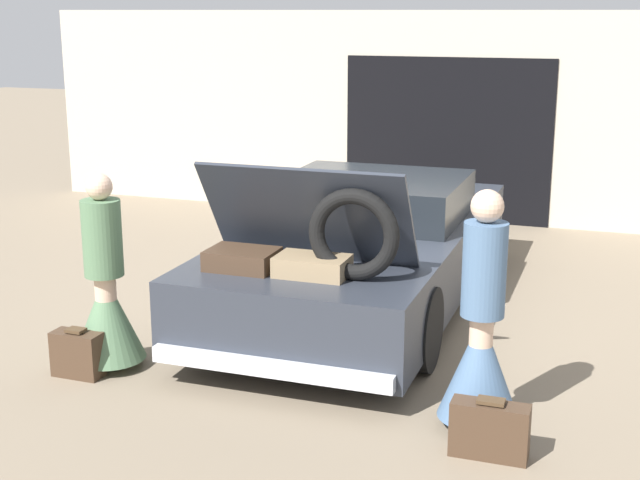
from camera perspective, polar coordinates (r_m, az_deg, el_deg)
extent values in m
plane|color=#7F705B|center=(8.77, 2.83, -4.12)|extent=(40.00, 40.00, 0.00)
cube|color=beige|center=(12.21, 8.22, 7.78)|extent=(12.00, 0.12, 2.80)
cube|color=black|center=(12.18, 8.10, 6.34)|extent=(2.80, 0.02, 2.20)
cube|color=#2D333D|center=(8.62, 2.87, -0.97)|extent=(1.97, 4.75, 0.64)
cube|color=#1E2328|center=(8.77, 3.44, 2.77)|extent=(1.73, 1.52, 0.40)
cylinder|color=black|center=(10.29, 0.31, 0.71)|extent=(0.18, 0.69, 0.69)
cylinder|color=black|center=(9.86, 10.41, -0.13)|extent=(0.18, 0.69, 0.69)
cylinder|color=black|center=(7.71, -6.74, -4.14)|extent=(0.18, 0.69, 0.69)
cylinder|color=black|center=(7.13, 6.67, -5.69)|extent=(0.18, 0.69, 0.69)
cube|color=silver|center=(6.53, -3.25, -8.18)|extent=(1.87, 0.10, 0.12)
cube|color=#2D333D|center=(6.98, -0.75, 1.58)|extent=(1.67, 0.58, 0.85)
cube|color=#473323|center=(7.03, -5.00, -1.23)|extent=(0.54, 0.39, 0.16)
cube|color=#9E8460|center=(6.82, -0.50, -1.67)|extent=(0.56, 0.34, 0.16)
torus|color=black|center=(6.64, 2.17, 0.34)|extent=(0.71, 0.12, 0.71)
cylinder|color=beige|center=(7.35, -13.45, -5.09)|extent=(0.17, 0.17, 0.77)
cone|color=#567A56|center=(7.33, -13.46, -4.80)|extent=(0.59, 0.59, 0.69)
cylinder|color=#567A56|center=(7.15, -13.77, 0.12)|extent=(0.31, 0.31, 0.61)
sphere|color=beige|center=(7.06, -13.96, 3.33)|extent=(0.21, 0.21, 0.21)
cylinder|color=beige|center=(6.23, 10.17, -8.30)|extent=(0.16, 0.16, 0.81)
cone|color=slate|center=(6.22, 10.18, -7.95)|extent=(0.56, 0.56, 0.73)
cylinder|color=slate|center=(5.99, 10.47, -1.88)|extent=(0.29, 0.29, 0.64)
sphere|color=beige|center=(5.89, 10.66, 2.15)|extent=(0.22, 0.22, 0.22)
cube|color=#473323|center=(7.29, -15.26, -7.07)|extent=(0.40, 0.19, 0.36)
cube|color=#4C3823|center=(7.22, -15.37, -5.59)|extent=(0.14, 0.11, 0.02)
cube|color=#473323|center=(5.94, 10.80, -11.88)|extent=(0.50, 0.18, 0.37)
cube|color=#4C3823|center=(5.85, 10.89, -10.09)|extent=(0.18, 0.11, 0.02)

